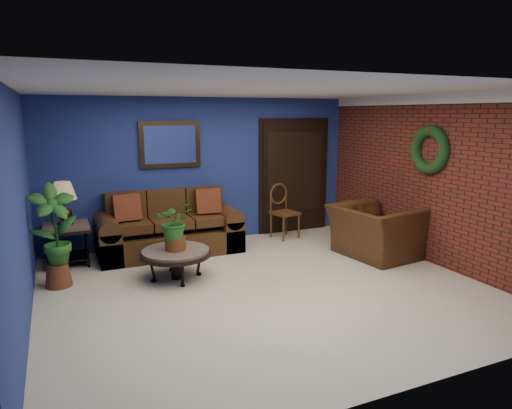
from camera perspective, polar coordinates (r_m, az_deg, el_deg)
name	(u,v)px	position (r m, az deg, el deg)	size (l,w,h in m)	color
floor	(265,288)	(6.03, 1.13, -10.36)	(5.50, 5.50, 0.00)	beige
wall_back	(205,171)	(8.00, -6.44, 4.24)	(5.50, 0.04, 2.50)	navy
wall_left	(19,212)	(5.18, -27.55, -0.87)	(0.04, 5.00, 2.50)	navy
wall_right_brick	(433,180)	(7.28, 21.22, 2.83)	(0.04, 5.00, 2.50)	maroon
ceiling	(266,90)	(5.61, 1.23, 14.09)	(5.50, 5.00, 0.02)	white
crown_molding	(437,99)	(7.20, 21.73, 12.15)	(0.03, 5.00, 0.14)	white
wall_mirror	(170,145)	(7.76, -10.69, 7.38)	(1.02, 0.06, 0.77)	#3F2B14
closet_door	(294,177)	(8.68, 4.75, 3.49)	(1.44, 0.06, 2.18)	black
wreath	(429,150)	(7.23, 20.86, 6.40)	(0.72, 0.72, 0.16)	black
sofa	(169,232)	(7.58, -10.87, -3.37)	(2.24, 0.97, 1.01)	#432613
coffee_table	(176,254)	(6.33, -10.00, -6.08)	(0.96, 0.96, 0.41)	#4C4742
end_table	(67,234)	(7.34, -22.59, -3.41)	(0.67, 0.67, 0.61)	#4C4742
table_lamp	(64,198)	(7.23, -22.92, 0.75)	(0.37, 0.37, 0.61)	#3F2B14
side_chair	(283,207)	(8.27, 3.33, -0.35)	(0.50, 0.50, 0.99)	brown
armchair	(375,231)	(7.43, 14.59, -3.27)	(1.24, 1.08, 0.80)	#432613
coffee_plant	(175,223)	(6.22, -10.13, -2.35)	(0.52, 0.46, 0.67)	brown
floor_plant	(348,219)	(8.33, 11.44, -1.81)	(0.33, 0.27, 0.73)	brown
tall_plant	(55,232)	(6.41, -23.87, -3.20)	(0.66, 0.51, 1.36)	brown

